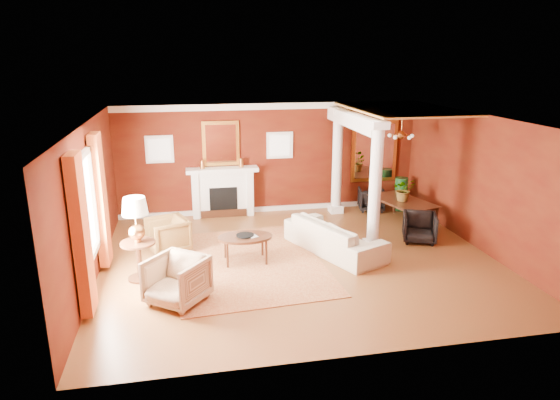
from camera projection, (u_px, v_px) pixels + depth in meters
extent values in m
plane|color=brown|center=(300.00, 260.00, 10.36)|extent=(8.00, 8.00, 0.00)
cube|color=#5C200C|center=(270.00, 158.00, 13.25)|extent=(8.00, 0.04, 2.90)
cube|color=#5C200C|center=(361.00, 261.00, 6.66)|extent=(8.00, 0.04, 2.90)
cube|color=#5C200C|center=(90.00, 204.00, 9.22)|extent=(0.04, 7.00, 2.90)
cube|color=#5C200C|center=(482.00, 183.00, 10.69)|extent=(0.04, 7.00, 2.90)
cube|color=white|center=(301.00, 120.00, 9.55)|extent=(8.00, 7.00, 0.04)
cube|color=white|center=(223.00, 193.00, 13.09)|extent=(1.60, 0.34, 1.20)
cube|color=black|center=(224.00, 201.00, 12.97)|extent=(0.72, 0.03, 0.70)
cube|color=black|center=(224.00, 213.00, 13.07)|extent=(1.20, 0.05, 0.20)
cube|color=white|center=(222.00, 170.00, 12.87)|extent=(1.85, 0.42, 0.10)
cube|color=white|center=(196.00, 195.00, 12.93)|extent=(0.16, 0.40, 1.20)
cube|color=white|center=(249.00, 192.00, 13.19)|extent=(0.16, 0.40, 1.20)
cube|color=gold|center=(221.00, 143.00, 12.85)|extent=(0.95, 0.06, 1.15)
cube|color=white|center=(221.00, 144.00, 12.81)|extent=(0.78, 0.02, 0.98)
cube|color=white|center=(159.00, 149.00, 12.60)|extent=(0.70, 0.06, 0.70)
cube|color=white|center=(159.00, 150.00, 12.57)|extent=(0.54, 0.02, 0.54)
cube|color=white|center=(280.00, 145.00, 13.17)|extent=(0.70, 0.06, 0.70)
cube|color=white|center=(280.00, 145.00, 13.14)|extent=(0.54, 0.02, 0.54)
cube|color=white|center=(85.00, 208.00, 8.63)|extent=(0.03, 1.30, 1.70)
cube|color=white|center=(79.00, 221.00, 7.98)|extent=(0.08, 0.10, 1.90)
cube|color=white|center=(93.00, 197.00, 9.29)|extent=(0.08, 0.10, 1.90)
cube|color=#B6471F|center=(81.00, 236.00, 7.75)|extent=(0.18, 0.55, 2.60)
cube|color=#B6471F|center=(100.00, 200.00, 9.63)|extent=(0.18, 0.55, 2.60)
cube|color=white|center=(372.00, 245.00, 10.93)|extent=(0.34, 0.34, 0.20)
cylinder|color=white|center=(375.00, 185.00, 10.55)|extent=(0.26, 0.26, 2.50)
cube|color=white|center=(379.00, 125.00, 10.19)|extent=(0.36, 0.36, 0.16)
cube|color=white|center=(336.00, 209.00, 13.47)|extent=(0.34, 0.34, 0.20)
cylinder|color=white|center=(337.00, 160.00, 13.09)|extent=(0.26, 0.26, 2.50)
cube|color=white|center=(339.00, 111.00, 12.73)|extent=(0.36, 0.36, 0.16)
cube|color=white|center=(353.00, 120.00, 11.73)|extent=(0.30, 3.20, 0.32)
cube|color=gold|center=(402.00, 109.00, 11.73)|extent=(2.30, 3.40, 0.04)
cube|color=gold|center=(374.00, 151.00, 13.72)|extent=(1.30, 0.06, 1.70)
cube|color=white|center=(375.00, 151.00, 13.68)|extent=(1.10, 0.02, 1.50)
cylinder|color=#BF7B3C|center=(402.00, 121.00, 11.86)|extent=(0.02, 0.02, 0.65)
sphere|color=#BF7B3C|center=(401.00, 135.00, 11.96)|extent=(0.20, 0.20, 0.20)
sphere|color=beige|center=(412.00, 136.00, 12.02)|extent=(0.09, 0.09, 0.09)
sphere|color=beige|center=(400.00, 134.00, 12.23)|extent=(0.09, 0.09, 0.09)
sphere|color=beige|center=(390.00, 135.00, 12.08)|extent=(0.09, 0.09, 0.09)
sphere|color=beige|center=(395.00, 137.00, 11.77)|extent=(0.09, 0.09, 0.09)
sphere|color=beige|center=(409.00, 138.00, 11.73)|extent=(0.09, 0.09, 0.09)
cube|color=white|center=(270.00, 106.00, 12.83)|extent=(8.00, 0.08, 0.16)
cube|color=white|center=(271.00, 209.00, 13.60)|extent=(8.00, 0.08, 0.12)
cube|color=maroon|center=(247.00, 262.00, 10.21)|extent=(3.23, 4.14, 0.02)
imported|color=beige|center=(335.00, 231.00, 10.67)|extent=(1.62, 2.50, 0.95)
imported|color=black|center=(168.00, 233.00, 10.72)|extent=(0.97, 1.00, 0.82)
imported|color=tan|center=(177.00, 278.00, 8.47)|extent=(1.20, 1.19, 0.90)
cylinder|color=black|center=(245.00, 237.00, 10.12)|extent=(1.12, 1.12, 0.05)
cylinder|color=black|center=(227.00, 256.00, 9.90)|extent=(0.05, 0.05, 0.51)
cylinder|color=black|center=(266.00, 253.00, 10.04)|extent=(0.05, 0.05, 0.51)
cylinder|color=black|center=(225.00, 247.00, 10.36)|extent=(0.05, 0.05, 0.51)
cylinder|color=black|center=(262.00, 245.00, 10.50)|extent=(0.05, 0.05, 0.51)
imported|color=black|center=(249.00, 232.00, 10.02)|extent=(0.16, 0.08, 0.23)
cylinder|color=black|center=(141.00, 278.00, 9.48)|extent=(0.47, 0.47, 0.04)
cylinder|color=black|center=(139.00, 261.00, 9.38)|extent=(0.10, 0.10, 0.73)
cylinder|color=black|center=(138.00, 243.00, 9.28)|extent=(0.65, 0.65, 0.04)
sphere|color=#BF7B3C|center=(137.00, 232.00, 9.22)|extent=(0.30, 0.30, 0.30)
cylinder|color=#BF7B3C|center=(136.00, 221.00, 9.16)|extent=(0.03, 0.03, 0.32)
cone|color=beige|center=(135.00, 206.00, 9.08)|extent=(0.47, 0.47, 0.32)
imported|color=black|center=(404.00, 205.00, 12.49)|extent=(1.04, 1.82, 0.96)
imported|color=black|center=(420.00, 226.00, 11.29)|extent=(0.91, 0.88, 0.73)
imported|color=black|center=(371.00, 198.00, 13.59)|extent=(0.77, 0.74, 0.67)
sphere|color=#14401B|center=(400.00, 203.00, 13.66)|extent=(0.38, 0.38, 0.38)
cylinder|color=#14401B|center=(401.00, 194.00, 13.58)|extent=(0.34, 0.34, 0.91)
imported|color=#26591E|center=(405.00, 178.00, 12.24)|extent=(0.66, 0.70, 0.45)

